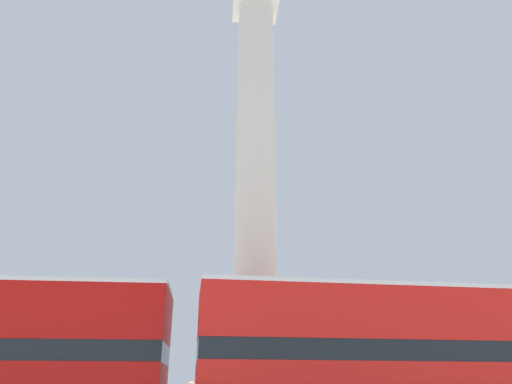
% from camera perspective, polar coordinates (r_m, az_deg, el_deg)
% --- Properties ---
extents(monument_column, '(5.42, 5.42, 24.51)m').
position_cam_1_polar(monument_column, '(21.58, -0.00, -2.42)').
color(monument_column, beige).
rests_on(monument_column, ground_plane).
extents(bus_b, '(10.33, 3.16, 4.36)m').
position_cam_1_polar(bus_b, '(14.42, 14.68, -19.35)').
color(bus_b, red).
rests_on(bus_b, ground_plane).
extents(street_lamp, '(0.47, 0.47, 5.51)m').
position_cam_1_polar(street_lamp, '(16.90, 2.73, -17.50)').
color(street_lamp, black).
rests_on(street_lamp, ground_plane).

